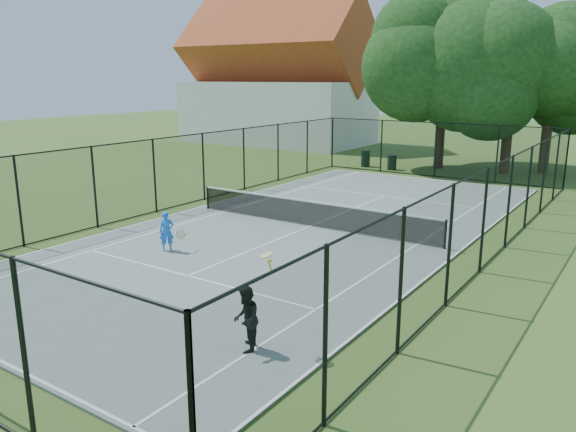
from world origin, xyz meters
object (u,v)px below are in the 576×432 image
Objects in this scene: player_blue at (167,231)px; player_black at (246,319)px; tennis_net at (311,212)px; trash_bin_right at (392,162)px; trash_bin_left at (366,158)px.

player_black reaches higher than player_blue.
tennis_net reaches higher than trash_bin_right.
player_blue is at bearing -113.21° from tennis_net.
player_black is (4.00, -8.89, 0.16)m from tennis_net.
trash_bin_left is 0.50× the size of player_black.
player_blue is 7.27m from player_black.
trash_bin_right is 19.09m from player_blue.
tennis_net is 11.30× the size of trash_bin_right.
tennis_net is 10.05× the size of trash_bin_left.
player_blue is 0.62× the size of player_black.
player_black reaches higher than trash_bin_right.
trash_bin_left is 24.77m from player_black.
tennis_net is 14.34m from trash_bin_right.
trash_bin_right is (1.85, -0.22, -0.06)m from trash_bin_left.
trash_bin_right is 23.96m from player_black.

